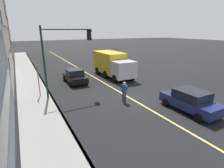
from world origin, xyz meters
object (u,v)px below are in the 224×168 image
object	(u,v)px
truck_yellow	(112,64)
traffic_light_mast	(63,50)
car_black	(75,76)
street_sign_post	(38,77)
car_navy	(190,101)
pedestrian_with_backpack	(124,91)

from	to	relation	value
truck_yellow	traffic_light_mast	xyz separation A→B (m)	(-4.42, 7.05, 2.53)
car_black	street_sign_post	distance (m)	5.03
car_navy	pedestrian_with_backpack	size ratio (longest dim) A/B	2.49
truck_yellow	traffic_light_mast	distance (m)	8.70
car_navy	truck_yellow	xyz separation A→B (m)	(11.62, 0.13, 0.80)
car_black	traffic_light_mast	distance (m)	5.45
truck_yellow	street_sign_post	world-z (taller)	street_sign_post
street_sign_post	pedestrian_with_backpack	bearing A→B (deg)	-127.73
car_navy	street_sign_post	xyz separation A→B (m)	(8.21, 9.25, 0.99)
car_black	truck_yellow	bearing A→B (deg)	-83.15
car_navy	street_sign_post	size ratio (longest dim) A/B	1.40
car_navy	traffic_light_mast	size ratio (longest dim) A/B	0.71
street_sign_post	car_navy	bearing A→B (deg)	-131.57
car_navy	pedestrian_with_backpack	bearing A→B (deg)	42.62
street_sign_post	car_black	bearing A→B (deg)	-55.21
truck_yellow	pedestrian_with_backpack	xyz separation A→B (m)	(-7.99, 3.22, -0.60)
street_sign_post	traffic_light_mast	bearing A→B (deg)	-115.75
pedestrian_with_backpack	street_sign_post	xyz separation A→B (m)	(4.57, 5.91, 0.79)
car_black	street_sign_post	world-z (taller)	street_sign_post
car_navy	traffic_light_mast	world-z (taller)	traffic_light_mast
car_black	street_sign_post	xyz separation A→B (m)	(-2.81, 4.04, 1.03)
car_black	street_sign_post	size ratio (longest dim) A/B	1.30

